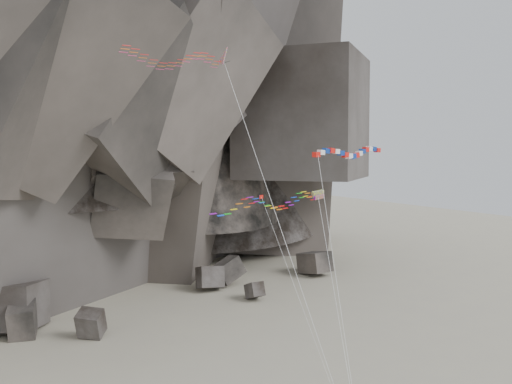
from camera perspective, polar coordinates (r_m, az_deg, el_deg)
headland at (r=108.54m, az=-23.43°, el=14.84°), size 110.00×70.00×84.00m
boulder_field at (r=75.65m, az=-21.22°, el=-11.47°), size 82.19×19.79×7.30m
delta_kite at (r=40.65m, az=-8.47°, el=13.13°), size 11.40×12.80×29.29m
banner_kite at (r=51.96m, az=9.33°, el=3.79°), size 16.16×12.28×21.59m
parafoil_kite at (r=46.50m, az=0.90°, el=-1.07°), size 13.61×12.96×17.79m
pennant_kite at (r=46.67m, az=2.81°, el=-6.64°), size 3.60×14.73×17.49m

